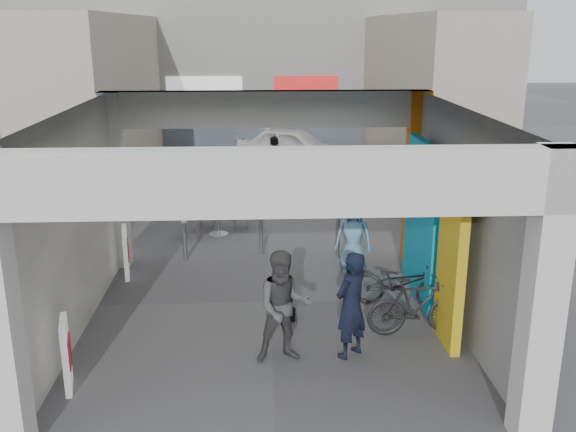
{
  "coord_description": "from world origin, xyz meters",
  "views": [
    {
      "loc": [
        -0.15,
        -10.46,
        4.69
      ],
      "look_at": [
        0.37,
        1.0,
        1.29
      ],
      "focal_mm": 40.0,
      "sensor_mm": 36.0,
      "label": 1
    }
  ],
  "objects_px": {
    "man_with_dog": "(351,305)",
    "man_elderly": "(353,237)",
    "produce_stand": "(197,196)",
    "white_van": "(294,147)",
    "man_back_turned": "(284,307)",
    "man_crates": "(275,166)",
    "bicycle_front": "(401,283)",
    "bicycle_rear": "(417,306)",
    "border_collie": "(286,307)",
    "cafe_set": "(214,218)"
  },
  "relations": [
    {
      "from": "man_with_dog",
      "to": "man_elderly",
      "type": "height_order",
      "value": "man_with_dog"
    },
    {
      "from": "produce_stand",
      "to": "white_van",
      "type": "height_order",
      "value": "white_van"
    },
    {
      "from": "man_back_turned",
      "to": "produce_stand",
      "type": "bearing_deg",
      "value": 96.38
    },
    {
      "from": "man_with_dog",
      "to": "man_back_turned",
      "type": "relative_size",
      "value": 0.97
    },
    {
      "from": "man_with_dog",
      "to": "man_crates",
      "type": "xyz_separation_m",
      "value": [
        -0.85,
        9.36,
        0.06
      ]
    },
    {
      "from": "bicycle_front",
      "to": "white_van",
      "type": "bearing_deg",
      "value": 23.46
    },
    {
      "from": "man_elderly",
      "to": "bicycle_rear",
      "type": "height_order",
      "value": "man_elderly"
    },
    {
      "from": "produce_stand",
      "to": "man_elderly",
      "type": "relative_size",
      "value": 0.83
    },
    {
      "from": "border_collie",
      "to": "produce_stand",
      "type": "bearing_deg",
      "value": 86.33
    },
    {
      "from": "produce_stand",
      "to": "bicycle_rear",
      "type": "height_order",
      "value": "bicycle_rear"
    },
    {
      "from": "cafe_set",
      "to": "man_with_dog",
      "type": "height_order",
      "value": "man_with_dog"
    },
    {
      "from": "man_crates",
      "to": "bicycle_front",
      "type": "height_order",
      "value": "man_crates"
    },
    {
      "from": "cafe_set",
      "to": "man_crates",
      "type": "bearing_deg",
      "value": 64.22
    },
    {
      "from": "produce_stand",
      "to": "white_van",
      "type": "distance_m",
      "value": 5.94
    },
    {
      "from": "bicycle_rear",
      "to": "border_collie",
      "type": "bearing_deg",
      "value": 71.64
    },
    {
      "from": "cafe_set",
      "to": "produce_stand",
      "type": "xyz_separation_m",
      "value": [
        -0.59,
        2.13,
        -0.01
      ]
    },
    {
      "from": "man_elderly",
      "to": "man_crates",
      "type": "xyz_separation_m",
      "value": [
        -1.38,
        5.98,
        0.14
      ]
    },
    {
      "from": "produce_stand",
      "to": "man_elderly",
      "type": "height_order",
      "value": "man_elderly"
    },
    {
      "from": "produce_stand",
      "to": "bicycle_front",
      "type": "bearing_deg",
      "value": -78.71
    },
    {
      "from": "white_van",
      "to": "man_elderly",
      "type": "bearing_deg",
      "value": -152.7
    },
    {
      "from": "cafe_set",
      "to": "man_back_turned",
      "type": "distance_m",
      "value": 6.42
    },
    {
      "from": "white_van",
      "to": "produce_stand",
      "type": "bearing_deg",
      "value": 174.57
    },
    {
      "from": "border_collie",
      "to": "man_with_dog",
      "type": "bearing_deg",
      "value": -73.3
    },
    {
      "from": "produce_stand",
      "to": "man_crates",
      "type": "height_order",
      "value": "man_crates"
    },
    {
      "from": "cafe_set",
      "to": "bicycle_front",
      "type": "distance_m",
      "value": 5.7
    },
    {
      "from": "man_elderly",
      "to": "man_back_turned",
      "type": "bearing_deg",
      "value": -98.84
    },
    {
      "from": "cafe_set",
      "to": "bicycle_rear",
      "type": "relative_size",
      "value": 0.96
    },
    {
      "from": "cafe_set",
      "to": "man_crates",
      "type": "distance_m",
      "value": 3.59
    },
    {
      "from": "border_collie",
      "to": "man_crates",
      "type": "xyz_separation_m",
      "value": [
        0.04,
        8.16,
        0.62
      ]
    },
    {
      "from": "produce_stand",
      "to": "border_collie",
      "type": "relative_size",
      "value": 1.94
    },
    {
      "from": "man_with_dog",
      "to": "cafe_set",
      "type": "bearing_deg",
      "value": -110.64
    },
    {
      "from": "produce_stand",
      "to": "man_elderly",
      "type": "bearing_deg",
      "value": -74.89
    },
    {
      "from": "bicycle_front",
      "to": "border_collie",
      "type": "bearing_deg",
      "value": 120.93
    },
    {
      "from": "bicycle_front",
      "to": "bicycle_rear",
      "type": "xyz_separation_m",
      "value": [
        0.04,
        -1.04,
        0.04
      ]
    },
    {
      "from": "border_collie",
      "to": "man_back_turned",
      "type": "distance_m",
      "value": 1.41
    },
    {
      "from": "bicycle_front",
      "to": "man_with_dog",
      "type": "bearing_deg",
      "value": 164.24
    },
    {
      "from": "man_with_dog",
      "to": "bicycle_rear",
      "type": "bearing_deg",
      "value": 167.23
    },
    {
      "from": "man_back_turned",
      "to": "man_elderly",
      "type": "distance_m",
      "value": 3.77
    },
    {
      "from": "border_collie",
      "to": "man_crates",
      "type": "distance_m",
      "value": 8.18
    },
    {
      "from": "white_van",
      "to": "bicycle_rear",
      "type": "bearing_deg",
      "value": -150.68
    },
    {
      "from": "produce_stand",
      "to": "man_crates",
      "type": "distance_m",
      "value": 2.45
    },
    {
      "from": "man_crates",
      "to": "cafe_set",
      "type": "bearing_deg",
      "value": 52.5
    },
    {
      "from": "bicycle_rear",
      "to": "white_van",
      "type": "xyz_separation_m",
      "value": [
        -1.24,
        12.83,
        0.21
      ]
    },
    {
      "from": "man_elderly",
      "to": "man_with_dog",
      "type": "bearing_deg",
      "value": -84.18
    },
    {
      "from": "man_back_turned",
      "to": "bicycle_rear",
      "type": "relative_size",
      "value": 1.05
    },
    {
      "from": "cafe_set",
      "to": "produce_stand",
      "type": "bearing_deg",
      "value": 105.47
    },
    {
      "from": "border_collie",
      "to": "bicycle_front",
      "type": "height_order",
      "value": "bicycle_front"
    },
    {
      "from": "man_crates",
      "to": "white_van",
      "type": "distance_m",
      "value": 4.18
    },
    {
      "from": "produce_stand",
      "to": "man_with_dog",
      "type": "distance_m",
      "value": 8.83
    },
    {
      "from": "man_back_turned",
      "to": "man_elderly",
      "type": "relative_size",
      "value": 1.15
    }
  ]
}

